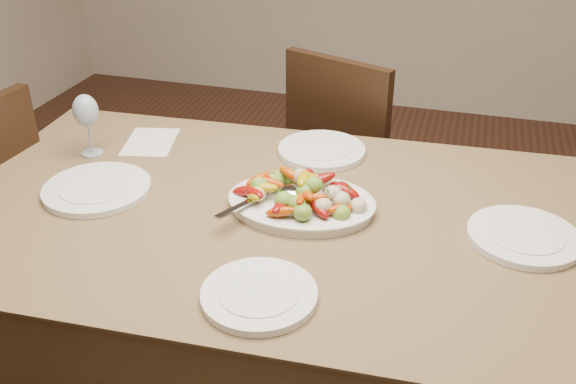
% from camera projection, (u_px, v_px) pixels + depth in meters
% --- Properties ---
extents(dining_table, '(1.89, 1.13, 0.76)m').
position_uv_depth(dining_table, '(288.00, 324.00, 1.86)').
color(dining_table, brown).
rests_on(dining_table, ground).
extents(chair_far, '(0.54, 0.54, 0.95)m').
position_uv_depth(chair_far, '(360.00, 163.00, 2.54)').
color(chair_far, black).
rests_on(chair_far, ground).
extents(serving_platter, '(0.39, 0.30, 0.02)m').
position_uv_depth(serving_platter, '(301.00, 205.00, 1.68)').
color(serving_platter, white).
rests_on(serving_platter, dining_table).
extents(roasted_vegetables, '(0.32, 0.22, 0.09)m').
position_uv_depth(roasted_vegetables, '(302.00, 186.00, 1.66)').
color(roasted_vegetables, maroon).
rests_on(roasted_vegetables, serving_platter).
extents(serving_spoon, '(0.28, 0.15, 0.03)m').
position_uv_depth(serving_spoon, '(274.00, 197.00, 1.65)').
color(serving_spoon, '#9EA0A8').
rests_on(serving_spoon, serving_platter).
extents(plate_left, '(0.29, 0.29, 0.02)m').
position_uv_depth(plate_left, '(97.00, 189.00, 1.77)').
color(plate_left, white).
rests_on(plate_left, dining_table).
extents(plate_right, '(0.27, 0.27, 0.02)m').
position_uv_depth(plate_right, '(524.00, 237.00, 1.56)').
color(plate_right, white).
rests_on(plate_right, dining_table).
extents(plate_far, '(0.27, 0.27, 0.02)m').
position_uv_depth(plate_far, '(322.00, 151.00, 1.97)').
color(plate_far, white).
rests_on(plate_far, dining_table).
extents(plate_near, '(0.25, 0.25, 0.02)m').
position_uv_depth(plate_near, '(259.00, 295.00, 1.36)').
color(plate_near, white).
rests_on(plate_near, dining_table).
extents(wine_glass, '(0.08, 0.08, 0.20)m').
position_uv_depth(wine_glass, '(88.00, 123.00, 1.92)').
color(wine_glass, '#8C99A5').
rests_on(wine_glass, dining_table).
extents(menu_card, '(0.19, 0.24, 0.00)m').
position_uv_depth(menu_card, '(150.00, 142.00, 2.05)').
color(menu_card, silver).
rests_on(menu_card, dining_table).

